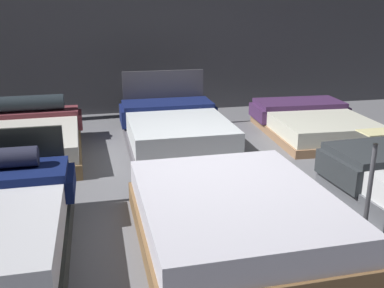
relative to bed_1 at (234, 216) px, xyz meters
name	(u,v)px	position (x,y,z in m)	size (l,w,h in m)	color
ground_plane	(208,191)	(0.05, 1.06, -0.23)	(18.00, 18.00, 0.02)	slate
showroom_back_wall	(155,18)	(0.05, 4.99, 1.53)	(18.00, 0.06, 3.50)	#47474C
bed_1	(234,216)	(0.00, 0.00, 0.00)	(1.66, 2.03, 0.45)	brown
bed_3	(25,140)	(-2.08, 2.73, 0.00)	(1.57, 2.10, 0.71)	brown
bed_4	(175,129)	(0.00, 2.78, 0.02)	(1.49, 2.16, 0.95)	#565158
bed_5	(312,123)	(2.22, 2.83, -0.03)	(1.59, 2.11, 0.43)	#976F4E
price_sign	(368,199)	(1.13, -0.23, 0.16)	(0.28, 0.24, 0.98)	#3F3F44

